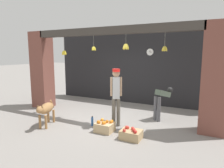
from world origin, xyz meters
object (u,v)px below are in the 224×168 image
fruit_crate_oranges (105,127)px  fruit_crate_apples (131,134)px  shopkeeper (116,92)px  wall_clock (150,52)px  water_bottle (92,121)px  dog (46,109)px  worker_stooping (162,99)px

fruit_crate_oranges → fruit_crate_apples: 0.83m
shopkeeper → fruit_crate_apples: shopkeeper is taller
fruit_crate_oranges → wall_clock: 3.97m
water_bottle → wall_clock: size_ratio=0.98×
dog → fruit_crate_oranges: bearing=81.9°
dog → fruit_crate_apples: bearing=75.4°
dog → shopkeeper: shopkeeper is taller
dog → wall_clock: wall_clock is taller
dog → worker_stooping: size_ratio=1.01×
water_bottle → wall_clock: 3.85m
dog → fruit_crate_apples: dog is taller
worker_stooping → fruit_crate_oranges: worker_stooping is taller
shopkeeper → fruit_crate_apples: (0.73, -0.66, -0.89)m
worker_stooping → wall_clock: (-0.90, 1.66, 1.51)m
dog → shopkeeper: bearing=96.0°
shopkeeper → water_bottle: (-0.65, -0.30, -0.88)m
worker_stooping → wall_clock: bearing=143.4°
shopkeeper → water_bottle: 1.13m
worker_stooping → fruit_crate_oranges: (-1.16, -1.73, -0.54)m
dog → wall_clock: (2.02, 3.77, 1.68)m
dog → shopkeeper: (1.86, 0.92, 0.51)m
dog → water_bottle: 1.41m
worker_stooping → fruit_crate_oranges: size_ratio=2.15×
fruit_crate_oranges → fruit_crate_apples: fruit_crate_oranges is taller
dog → fruit_crate_oranges: 1.84m
water_bottle → shopkeeper: bearing=24.7°
dog → wall_clock: size_ratio=3.55×
dog → worker_stooping: bearing=105.4°
shopkeeper → fruit_crate_apples: 1.33m
dog → shopkeeper: size_ratio=0.61×
shopkeeper → wall_clock: 3.09m
fruit_crate_apples → fruit_crate_oranges: bearing=171.8°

